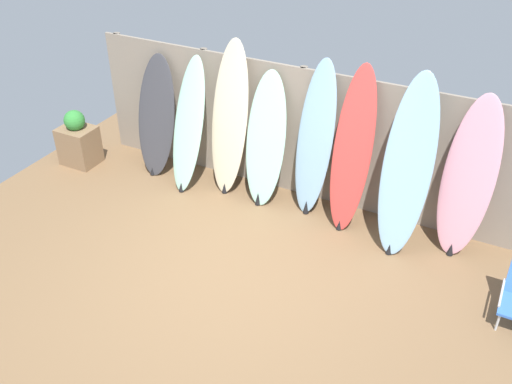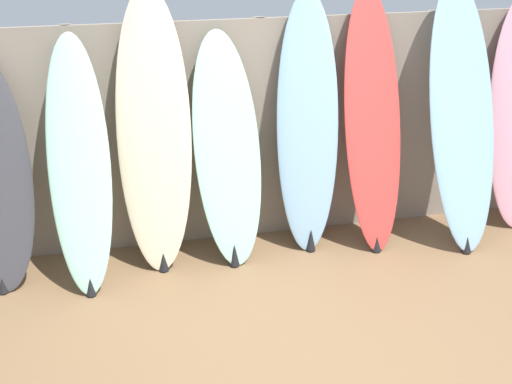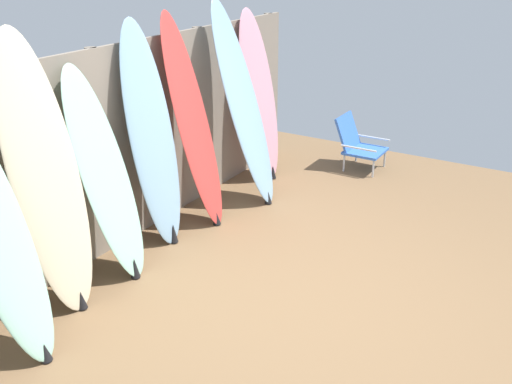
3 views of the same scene
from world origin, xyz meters
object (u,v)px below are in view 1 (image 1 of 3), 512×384
Objects in this scene: surfboard_charcoal_0 at (156,117)px; surfboard_skyblue_6 at (408,167)px; surfboard_cream_2 at (229,120)px; surfboard_red_5 at (352,152)px; surfboard_pink_7 at (469,179)px; planter_box at (78,141)px; surfboard_skyblue_4 at (315,141)px; surfboard_seafoam_1 at (188,126)px; surfboard_seafoam_3 at (266,141)px.

surfboard_charcoal_0 is 3.57m from surfboard_skyblue_6.
surfboard_red_5 is at bearing -0.83° from surfboard_cream_2.
surfboard_pink_7 is 5.43m from planter_box.
surfboard_skyblue_4 is 1.86m from surfboard_pink_7.
planter_box is (-1.78, -0.28, -0.53)m from surfboard_seafoam_1.
surfboard_charcoal_0 is at bearing -178.24° from surfboard_skyblue_4.
surfboard_pink_7 is at bearing 0.96° from surfboard_charcoal_0.
surfboard_charcoal_0 is 1.32m from planter_box.
surfboard_red_5 is at bearing 5.80° from planter_box.
planter_box is (-5.38, -0.48, -0.60)m from surfboard_pink_7.
surfboard_cream_2 is 3.05m from surfboard_pink_7.
surfboard_red_5 is 0.71m from surfboard_skyblue_6.
surfboard_skyblue_6 reaches higher than surfboard_seafoam_3.
surfboard_cream_2 reaches higher than planter_box.
surfboard_skyblue_6 reaches higher than planter_box.
surfboard_pink_7 is (0.65, 0.20, -0.08)m from surfboard_skyblue_6.
surfboard_red_5 is (2.25, 0.13, 0.12)m from surfboard_seafoam_1.
surfboard_cream_2 is 1.19× the size of surfboard_seafoam_3.
surfboard_skyblue_4 is (2.36, 0.07, 0.16)m from surfboard_charcoal_0.
surfboard_skyblue_4 is at bearing 6.42° from surfboard_seafoam_1.
surfboard_seafoam_3 is (0.54, -0.02, -0.17)m from surfboard_cream_2.
surfboard_seafoam_3 is at bearing 8.24° from planter_box.
surfboard_skyblue_6 is at bearing 3.42° from planter_box.
surfboard_red_5 is (1.16, -0.01, 0.14)m from surfboard_seafoam_3.
surfboard_skyblue_6 reaches higher than surfboard_skyblue_4.
surfboard_skyblue_6 is 4.79m from planter_box.
surfboard_seafoam_1 is 0.59m from surfboard_cream_2.
surfboard_cream_2 is (0.55, 0.15, 0.14)m from surfboard_seafoam_1.
planter_box is (-3.52, -0.48, -0.63)m from surfboard_skyblue_4.
surfboard_charcoal_0 is 0.96× the size of surfboard_seafoam_3.
planter_box is at bearing -160.67° from surfboard_charcoal_0.
surfboard_charcoal_0 is at bearing 19.33° from planter_box.
surfboard_red_5 is 1.05× the size of surfboard_pink_7.
surfboard_charcoal_0 is 0.80× the size of surfboard_skyblue_6.
surfboard_skyblue_4 reaches higher than planter_box.
surfboard_charcoal_0 is 0.84× the size of surfboard_skyblue_4.
surfboard_pink_7 is at bearing 2.91° from surfboard_red_5.
surfboard_red_5 is at bearing -7.83° from surfboard_skyblue_4.
surfboard_seafoam_1 is at bearing -173.13° from surfboard_seafoam_3.
surfboard_pink_7 reaches higher than surfboard_charcoal_0.
surfboard_seafoam_3 is 0.87× the size of surfboard_skyblue_4.
surfboard_cream_2 reaches higher than surfboard_seafoam_1.
surfboard_pink_7 is at bearing -0.05° from surfboard_skyblue_4.
surfboard_charcoal_0 is at bearing -179.73° from surfboard_seafoam_3.
surfboard_seafoam_1 is 1.10m from surfboard_seafoam_3.
surfboard_red_5 reaches higher than surfboard_skyblue_4.
surfboard_charcoal_0 is at bearing -179.04° from surfboard_pink_7.
surfboard_charcoal_0 is at bearing 168.70° from surfboard_seafoam_1.
surfboard_cream_2 is at bearing 1.32° from surfboard_charcoal_0.
surfboard_cream_2 is at bearing 15.30° from surfboard_seafoam_1.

